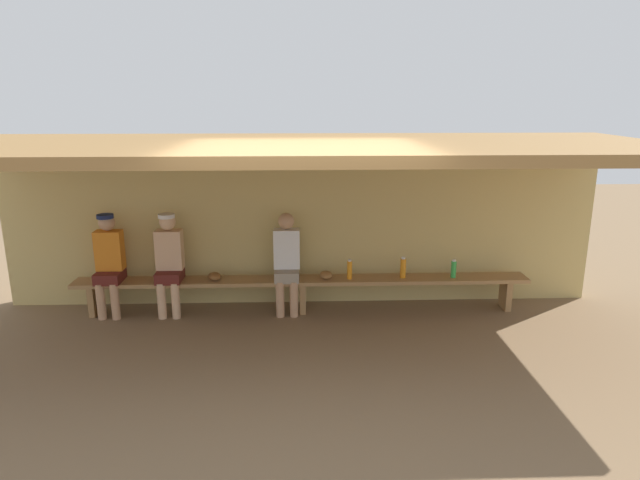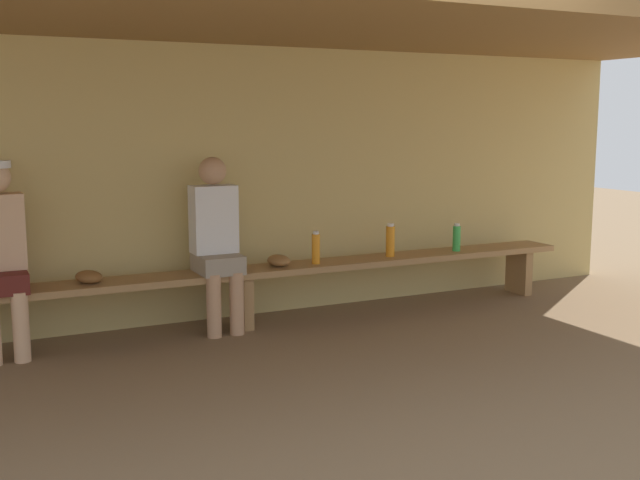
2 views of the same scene
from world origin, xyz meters
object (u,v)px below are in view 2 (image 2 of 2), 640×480
Objects in this scene: player_in_blue at (216,237)px; water_bottle_clear at (457,238)px; bench at (242,279)px; baseball_glove_dark_brown at (89,277)px; water_bottle_blue at (316,248)px; player_rightmost at (0,249)px; water_bottle_green at (390,241)px; baseball_glove_tan at (279,261)px.

player_in_blue is 2.22m from water_bottle_clear.
baseball_glove_dark_brown reaches higher than bench.
water_bottle_blue is at bearing -2.87° from bench.
player_rightmost is at bearing 179.56° from water_bottle_clear.
water_bottle_blue is 0.94× the size of water_bottle_green.
player_in_blue is 5.01× the size of water_bottle_blue.
bench is 4.49× the size of player_in_blue.
baseball_glove_tan is (2.05, 0.00, -0.24)m from player_rightmost.
water_bottle_clear is 1.03× the size of baseball_glove_tan.
player_in_blue is at bearing 177.62° from water_bottle_blue.
baseball_glove_dark_brown is 1.47m from baseball_glove_tan.
player_rightmost is 4.74× the size of water_bottle_green.
player_rightmost reaches higher than baseball_glove_dark_brown.
baseball_glove_dark_brown is at bearing 179.47° from water_bottle_clear.
player_in_blue is 5.40× the size of water_bottle_clear.
water_bottle_clear is at bearing -0.44° from player_rightmost.
player_in_blue is at bearing 70.61° from baseball_glove_dark_brown.
baseball_glove_tan is (-0.31, 0.04, -0.08)m from water_bottle_blue.
player_rightmost is at bearing 179.98° from player_in_blue.
bench is 25.00× the size of baseball_glove_dark_brown.
water_bottle_clear is (2.01, -0.03, 0.19)m from bench.
player_rightmost is at bearing 179.80° from water_bottle_green.
player_in_blue is (-0.20, 0.00, 0.34)m from bench.
water_bottle_blue is at bearing -0.85° from player_rightmost.
water_bottle_clear is 1.39m from water_bottle_blue.
player_rightmost is at bearing 179.88° from bench.
bench is at bearing 177.13° from water_bottle_blue.
water_bottle_green is 1.18× the size of baseball_glove_dark_brown.
water_bottle_clear reaches higher than baseball_glove_dark_brown.
bench is at bearing 179.70° from water_bottle_green.
water_bottle_green reaches higher than water_bottle_blue.
baseball_glove_dark_brown is 1.00× the size of baseball_glove_tan.
water_bottle_blue is (2.36, -0.03, -0.16)m from player_rightmost.
bench is 22.53× the size of water_bottle_blue.
water_bottle_clear is 1.70m from baseball_glove_tan.
bench is 0.33m from baseball_glove_tan.
water_bottle_green is at bearing 1.95° from water_bottle_blue.
water_bottle_clear is at bearing -0.74° from player_in_blue.
baseball_glove_tan is at bearing 173.21° from water_bottle_blue.
player_rightmost reaches higher than player_in_blue.
water_bottle_blue is at bearing -179.76° from water_bottle_clear.
baseball_glove_tan is (-1.70, 0.03, -0.07)m from water_bottle_clear.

